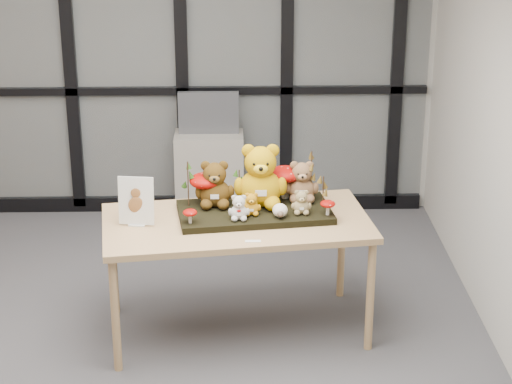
{
  "coord_description": "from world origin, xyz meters",
  "views": [
    {
      "loc": [
        0.88,
        -4.88,
        3.02
      ],
      "look_at": [
        1.0,
        0.37,
        0.98
      ],
      "focal_mm": 65.0,
      "sensor_mm": 36.0,
      "label": 1
    }
  ],
  "objects_px": {
    "diorama_tray": "(255,212)",
    "mushroom_front_right": "(328,207)",
    "sign_holder": "(136,203)",
    "cabinet": "(210,177)",
    "display_table": "(237,230)",
    "bear_small_yellow": "(251,202)",
    "bear_beige_small": "(301,200)",
    "bear_pooh_yellow": "(260,172)",
    "bear_white_bow": "(239,206)",
    "bear_tan_back": "(302,179)",
    "bear_brown_medium": "(215,181)",
    "mushroom_back_left": "(205,187)",
    "mushroom_front_left": "(190,216)",
    "monitor": "(209,113)",
    "plush_cream_hedgehog": "(280,210)",
    "mushroom_back_right": "(285,181)"
  },
  "relations": [
    {
      "from": "plush_cream_hedgehog",
      "to": "mushroom_back_left",
      "type": "bearing_deg",
      "value": 146.72
    },
    {
      "from": "bear_tan_back",
      "to": "cabinet",
      "type": "distance_m",
      "value": 1.84
    },
    {
      "from": "cabinet",
      "to": "mushroom_front_left",
      "type": "bearing_deg",
      "value": -91.83
    },
    {
      "from": "display_table",
      "to": "bear_beige_small",
      "type": "height_order",
      "value": "bear_beige_small"
    },
    {
      "from": "bear_tan_back",
      "to": "monitor",
      "type": "distance_m",
      "value": 1.76
    },
    {
      "from": "bear_white_bow",
      "to": "mushroom_front_left",
      "type": "xyz_separation_m",
      "value": [
        -0.3,
        -0.06,
        -0.04
      ]
    },
    {
      "from": "bear_brown_medium",
      "to": "monitor",
      "type": "distance_m",
      "value": 1.73
    },
    {
      "from": "display_table",
      "to": "bear_beige_small",
      "type": "bearing_deg",
      "value": -6.4
    },
    {
      "from": "bear_tan_back",
      "to": "sign_holder",
      "type": "distance_m",
      "value": 1.07
    },
    {
      "from": "bear_small_yellow",
      "to": "bear_brown_medium",
      "type": "bearing_deg",
      "value": 137.88
    },
    {
      "from": "mushroom_front_left",
      "to": "mushroom_front_right",
      "type": "bearing_deg",
      "value": 7.29
    },
    {
      "from": "monitor",
      "to": "display_table",
      "type": "bearing_deg",
      "value": -83.42
    },
    {
      "from": "bear_beige_small",
      "to": "cabinet",
      "type": "distance_m",
      "value": 2.02
    },
    {
      "from": "diorama_tray",
      "to": "mushroom_front_right",
      "type": "height_order",
      "value": "mushroom_front_right"
    },
    {
      "from": "bear_tan_back",
      "to": "mushroom_front_right",
      "type": "xyz_separation_m",
      "value": [
        0.14,
        -0.26,
        -0.09
      ]
    },
    {
      "from": "bear_brown_medium",
      "to": "bear_white_bow",
      "type": "xyz_separation_m",
      "value": [
        0.15,
        -0.23,
        -0.08
      ]
    },
    {
      "from": "display_table",
      "to": "bear_beige_small",
      "type": "xyz_separation_m",
      "value": [
        0.4,
        0.01,
        0.19
      ]
    },
    {
      "from": "plush_cream_hedgehog",
      "to": "bear_tan_back",
      "type": "bearing_deg",
      "value": 53.96
    },
    {
      "from": "bear_small_yellow",
      "to": "bear_beige_small",
      "type": "xyz_separation_m",
      "value": [
        0.31,
        0.01,
        0.01
      ]
    },
    {
      "from": "bear_white_bow",
      "to": "bear_tan_back",
      "type": "bearing_deg",
      "value": 29.63
    },
    {
      "from": "bear_brown_medium",
      "to": "mushroom_front_left",
      "type": "relative_size",
      "value": 3.37
    },
    {
      "from": "display_table",
      "to": "bear_brown_medium",
      "type": "height_order",
      "value": "bear_brown_medium"
    },
    {
      "from": "plush_cream_hedgehog",
      "to": "mushroom_back_left",
      "type": "relative_size",
      "value": 0.42
    },
    {
      "from": "mushroom_back_left",
      "to": "bear_small_yellow",
      "type": "bearing_deg",
      "value": -31.32
    },
    {
      "from": "bear_white_bow",
      "to": "mushroom_back_right",
      "type": "xyz_separation_m",
      "value": [
        0.3,
        0.34,
        0.03
      ]
    },
    {
      "from": "diorama_tray",
      "to": "bear_tan_back",
      "type": "height_order",
      "value": "bear_tan_back"
    },
    {
      "from": "sign_holder",
      "to": "cabinet",
      "type": "height_order",
      "value": "sign_holder"
    },
    {
      "from": "bear_tan_back",
      "to": "bear_pooh_yellow",
      "type": "bearing_deg",
      "value": -172.13
    },
    {
      "from": "display_table",
      "to": "mushroom_front_left",
      "type": "distance_m",
      "value": 0.35
    },
    {
      "from": "bear_small_yellow",
      "to": "cabinet",
      "type": "distance_m",
      "value": 1.96
    },
    {
      "from": "bear_tan_back",
      "to": "bear_beige_small",
      "type": "distance_m",
      "value": 0.23
    },
    {
      "from": "bear_pooh_yellow",
      "to": "monitor",
      "type": "distance_m",
      "value": 1.76
    },
    {
      "from": "plush_cream_hedgehog",
      "to": "mushroom_front_right",
      "type": "height_order",
      "value": "mushroom_front_right"
    },
    {
      "from": "diorama_tray",
      "to": "bear_white_bow",
      "type": "xyz_separation_m",
      "value": [
        -0.1,
        -0.15,
        0.11
      ]
    },
    {
      "from": "bear_pooh_yellow",
      "to": "mushroom_back_left",
      "type": "bearing_deg",
      "value": 169.83
    },
    {
      "from": "bear_tan_back",
      "to": "bear_small_yellow",
      "type": "height_order",
      "value": "bear_tan_back"
    },
    {
      "from": "bear_tan_back",
      "to": "mushroom_back_left",
      "type": "relative_size",
      "value": 1.28
    },
    {
      "from": "mushroom_front_right",
      "to": "diorama_tray",
      "type": "bearing_deg",
      "value": 167.3
    },
    {
      "from": "sign_holder",
      "to": "bear_beige_small",
      "type": "bearing_deg",
      "value": 11.3
    },
    {
      "from": "mushroom_front_left",
      "to": "monitor",
      "type": "distance_m",
      "value": 2.01
    },
    {
      "from": "mushroom_back_left",
      "to": "bear_tan_back",
      "type": "bearing_deg",
      "value": 5.56
    },
    {
      "from": "bear_pooh_yellow",
      "to": "bear_beige_small",
      "type": "distance_m",
      "value": 0.32
    },
    {
      "from": "monitor",
      "to": "cabinet",
      "type": "bearing_deg",
      "value": -90.0
    },
    {
      "from": "sign_holder",
      "to": "bear_white_bow",
      "type": "bearing_deg",
      "value": 6.08
    },
    {
      "from": "plush_cream_hedgehog",
      "to": "sign_holder",
      "type": "distance_m",
      "value": 0.88
    },
    {
      "from": "bear_small_yellow",
      "to": "mushroom_front_right",
      "type": "relative_size",
      "value": 1.5
    },
    {
      "from": "mushroom_front_right",
      "to": "mushroom_front_left",
      "type": "bearing_deg",
      "value": -172.71
    },
    {
      "from": "bear_pooh_yellow",
      "to": "mushroom_front_left",
      "type": "bearing_deg",
      "value": -153.96
    },
    {
      "from": "display_table",
      "to": "sign_holder",
      "type": "height_order",
      "value": "sign_holder"
    },
    {
      "from": "sign_holder",
      "to": "monitor",
      "type": "bearing_deg",
      "value": 85.76
    }
  ]
}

